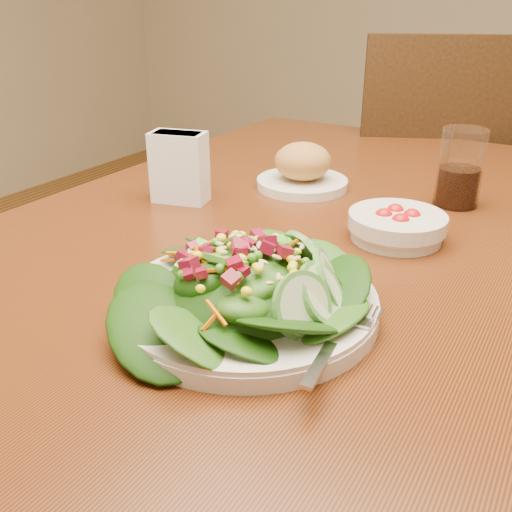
# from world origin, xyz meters

# --- Properties ---
(dining_table) EXTENTS (0.90, 1.40, 0.75)m
(dining_table) POSITION_xyz_m (0.00, 0.00, 0.65)
(dining_table) COLOR #5E3014
(dining_table) RESTS_ON ground_plane
(chair_far) EXTENTS (0.61, 0.61, 1.00)m
(chair_far) POSITION_xyz_m (0.00, 0.83, 0.53)
(chair_far) COLOR #3E2410
(chair_far) RESTS_ON ground_plane
(salad_plate) EXTENTS (0.30, 0.30, 0.09)m
(salad_plate) POSITION_xyz_m (0.09, -0.30, 0.78)
(salad_plate) COLOR silver
(salad_plate) RESTS_ON dining_table
(bread_plate) EXTENTS (0.17, 0.17, 0.09)m
(bread_plate) POSITION_xyz_m (-0.08, 0.15, 0.79)
(bread_plate) COLOR silver
(bread_plate) RESTS_ON dining_table
(tomato_bowl) EXTENTS (0.15, 0.15, 0.05)m
(tomato_bowl) POSITION_xyz_m (0.16, 0.00, 0.77)
(tomato_bowl) COLOR silver
(tomato_bowl) RESTS_ON dining_table
(drinking_glass) EXTENTS (0.08, 0.08, 0.13)m
(drinking_glass) POSITION_xyz_m (0.20, 0.20, 0.81)
(drinking_glass) COLOR silver
(drinking_glass) RESTS_ON dining_table
(napkin_holder) EXTENTS (0.10, 0.07, 0.12)m
(napkin_holder) POSITION_xyz_m (-0.23, -0.03, 0.81)
(napkin_holder) COLOR white
(napkin_holder) RESTS_ON dining_table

